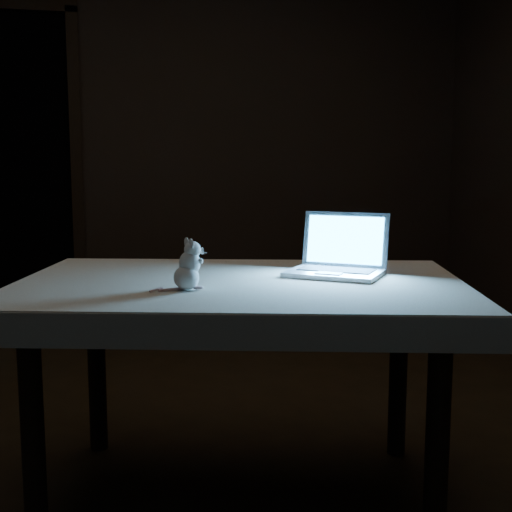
{
  "coord_description": "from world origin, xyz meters",
  "views": [
    {
      "loc": [
        -0.47,
        -2.45,
        1.06
      ],
      "look_at": [
        0.01,
        -0.38,
        0.76
      ],
      "focal_mm": 48.0,
      "sensor_mm": 36.0,
      "label": 1
    }
  ],
  "objects": [
    {
      "name": "back_wall",
      "position": [
        0.0,
        2.5,
        1.3
      ],
      "size": [
        4.5,
        0.04,
        2.6
      ],
      "primitive_type": "cube",
      "color": "black",
      "rests_on": "ground"
    },
    {
      "name": "doorway",
      "position": [
        -1.1,
        2.5,
        1.06
      ],
      "size": [
        1.06,
        0.36,
        2.13
      ],
      "primitive_type": null,
      "color": "black",
      "rests_on": "back_wall"
    },
    {
      "name": "tablecloth",
      "position": [
        -0.07,
        -0.43,
        0.65
      ],
      "size": [
        1.64,
        1.48,
        0.09
      ],
      "primitive_type": null,
      "rotation": [
        0.0,
        0.0,
        -0.52
      ],
      "color": "beige",
      "rests_on": "table"
    },
    {
      "name": "laptop",
      "position": [
        0.26,
        -0.4,
        0.79
      ],
      "size": [
        0.39,
        0.38,
        0.2
      ],
      "primitive_type": null,
      "rotation": [
        0.0,
        0.0,
        -0.64
      ],
      "color": "silver",
      "rests_on": "tablecloth"
    },
    {
      "name": "floor",
      "position": [
        0.0,
        0.0,
        0.0
      ],
      "size": [
        5.0,
        5.0,
        0.0
      ],
      "primitive_type": "plane",
      "color": "black",
      "rests_on": "ground"
    },
    {
      "name": "plush_mouse",
      "position": [
        -0.23,
        -0.53,
        0.77
      ],
      "size": [
        0.15,
        0.15,
        0.15
      ],
      "primitive_type": null,
      "rotation": [
        0.0,
        0.0,
        -0.61
      ],
      "color": "silver",
      "rests_on": "tablecloth"
    },
    {
      "name": "table",
      "position": [
        -0.05,
        -0.42,
        0.34
      ],
      "size": [
        1.45,
        1.13,
        0.69
      ],
      "primitive_type": null,
      "rotation": [
        0.0,
        0.0,
        -0.27
      ],
      "color": "black",
      "rests_on": "floor"
    }
  ]
}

